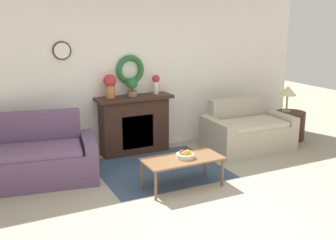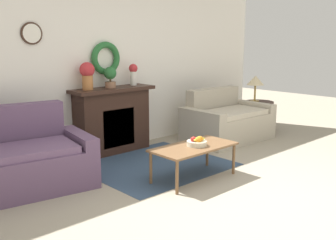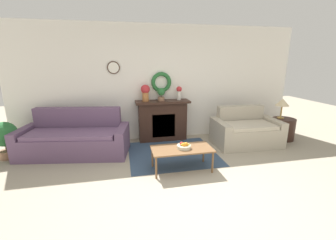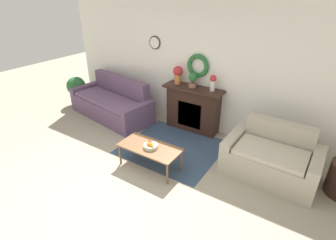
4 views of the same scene
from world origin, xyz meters
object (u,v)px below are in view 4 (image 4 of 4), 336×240
loveseat_right (271,158)px  vase_on_mantel_left (178,74)px  fruit_bowl (151,145)px  potted_plant_floor_by_couch (76,88)px  fireplace (193,108)px  couch_left (112,104)px  coffee_table (150,149)px  potted_plant_on_mantel (193,79)px  vase_on_mantel_right (213,82)px

loveseat_right → vase_on_mantel_left: vase_on_mantel_left is taller
fruit_bowl → potted_plant_floor_by_couch: 3.52m
fireplace → vase_on_mantel_left: vase_on_mantel_left is taller
vase_on_mantel_left → couch_left: bearing=-162.7°
coffee_table → loveseat_right: bearing=27.8°
couch_left → potted_plant_on_mantel: (1.90, 0.46, 0.82)m
fireplace → vase_on_mantel_right: size_ratio=3.93×
potted_plant_on_mantel → potted_plant_floor_by_couch: 3.30m
vase_on_mantel_right → potted_plant_floor_by_couch: vase_on_mantel_right is taller
fireplace → couch_left: fireplace is taller
couch_left → potted_plant_floor_by_couch: 1.31m
potted_plant_floor_by_couch → potted_plant_on_mantel: bearing=7.4°
fireplace → loveseat_right: (1.83, -0.68, -0.19)m
vase_on_mantel_right → loveseat_right: bearing=-25.7°
vase_on_mantel_right → couch_left: bearing=-168.4°
couch_left → fruit_bowl: 2.32m
potted_plant_floor_by_couch → vase_on_mantel_right: bearing=6.8°
fireplace → vase_on_mantel_right: 0.78m
couch_left → coffee_table: couch_left is taller
fireplace → coffee_table: 1.62m
loveseat_right → fruit_bowl: 2.00m
vase_on_mantel_left → vase_on_mantel_right: 0.80m
couch_left → vase_on_mantel_left: (1.53, 0.48, 0.87)m
vase_on_mantel_left → potted_plant_floor_by_couch: bearing=-171.3°
vase_on_mantel_left → potted_plant_on_mantel: size_ratio=1.27×
vase_on_mantel_left → potted_plant_floor_by_couch: (-2.83, -0.43, -0.74)m
vase_on_mantel_right → fruit_bowl: bearing=-101.3°
potted_plant_floor_by_couch → vase_on_mantel_left: bearing=8.7°
potted_plant_on_mantel → loveseat_right: bearing=-19.7°
couch_left → potted_plant_on_mantel: bearing=22.9°
couch_left → coffee_table: bearing=-20.7°
potted_plant_on_mantel → potted_plant_floor_by_couch: potted_plant_on_mantel is taller
couch_left → potted_plant_floor_by_couch: couch_left is taller
vase_on_mantel_right → potted_plant_on_mantel: vase_on_mantel_right is taller
potted_plant_on_mantel → fruit_bowl: bearing=-86.3°
coffee_table → fruit_bowl: fruit_bowl is taller
fireplace → loveseat_right: 1.96m
fireplace → vase_on_mantel_left: (-0.39, 0.01, 0.70)m
fireplace → couch_left: size_ratio=0.56×
vase_on_mantel_left → potted_plant_on_mantel: vase_on_mantel_left is taller
potted_plant_floor_by_couch → coffee_table: bearing=-20.0°
vase_on_mantel_left → vase_on_mantel_right: (0.80, 0.00, -0.03)m
loveseat_right → fruit_bowl: size_ratio=6.10×
coffee_table → vase_on_mantel_right: vase_on_mantel_right is taller
fireplace → coffee_table: bearing=-88.4°
potted_plant_floor_by_couch → fruit_bowl: bearing=-20.1°
fireplace → fruit_bowl: bearing=-87.3°
couch_left → loveseat_right: size_ratio=1.53×
fireplace → vase_on_mantel_right: bearing=0.8°
couch_left → fireplace: bearing=23.1°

